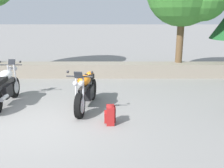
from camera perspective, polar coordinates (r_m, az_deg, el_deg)
name	(u,v)px	position (r m, az deg, el deg)	size (l,w,h in m)	color
ground_plane	(37,124)	(6.37, -16.27, -8.50)	(120.00, 120.00, 0.00)	gray
stone_wall	(69,70)	(10.77, -9.40, 3.11)	(36.00, 0.80, 0.55)	gray
motorcycle_white_near_left	(6,88)	(7.84, -22.45, -0.81)	(0.67, 2.06, 1.18)	black
motorcycle_orange_centre	(86,91)	(7.02, -5.72, -1.49)	(0.67, 2.06, 1.18)	black
rider_backpack	(111,114)	(6.04, -0.33, -6.66)	(0.27, 0.31, 0.47)	#A31E1E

